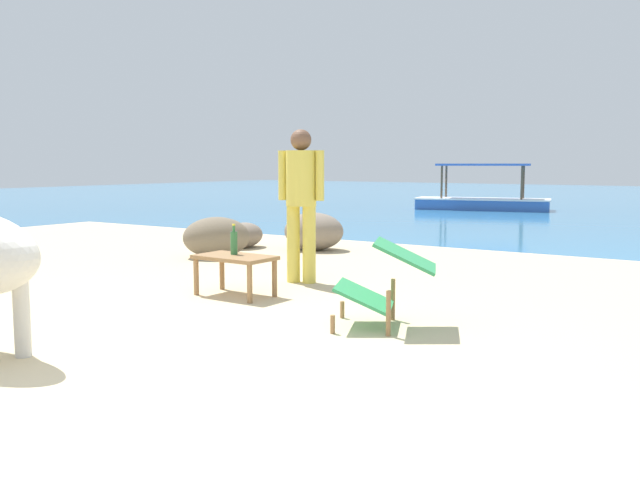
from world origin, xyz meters
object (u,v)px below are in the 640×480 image
object	(u,v)px
low_bench_table	(235,262)
person_standing	(301,194)
bottle	(234,242)
boat_blue	(482,200)
deck_chair_far	(384,278)

from	to	relation	value
low_bench_table	person_standing	size ratio (longest dim) A/B	0.48
bottle	person_standing	distance (m)	1.01
low_bench_table	bottle	distance (m)	0.20
bottle	boat_blue	bearing A→B (deg)	100.03
deck_chair_far	person_standing	bearing A→B (deg)	-60.95
deck_chair_far	boat_blue	xyz separation A→B (m)	(-4.22, 13.83, -0.13)
bottle	deck_chair_far	size ratio (longest dim) A/B	0.32
low_bench_table	deck_chair_far	size ratio (longest dim) A/B	0.85
bottle	boat_blue	xyz separation A→B (m)	(-2.38, 13.44, -0.26)
low_bench_table	deck_chair_far	bearing A→B (deg)	-8.81
low_bench_table	person_standing	distance (m)	1.14
low_bench_table	bottle	world-z (taller)	bottle
person_standing	deck_chair_far	bearing A→B (deg)	38.69
bottle	boat_blue	distance (m)	13.65
bottle	person_standing	xyz separation A→B (m)	(0.16, 0.90, 0.44)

